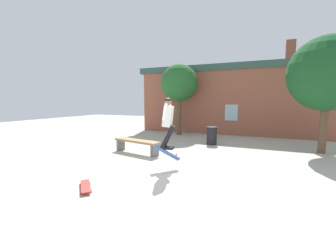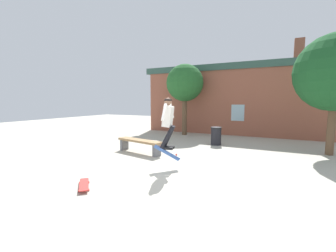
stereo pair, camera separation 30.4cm
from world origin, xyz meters
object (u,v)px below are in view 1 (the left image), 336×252
Objects in this scene: tree_left at (179,84)px; skateboard_resting at (86,186)px; trash_bin at (212,135)px; skateboard_flipping at (167,153)px; park_bench at (137,143)px; tree_right at (327,74)px; skater at (168,119)px.

skateboard_resting is at bearing -82.88° from tree_left.
skateboard_resting is at bearing -102.36° from trash_bin.
trash_bin is 4.16m from skateboard_flipping.
trash_bin is at bearing 64.42° from park_bench.
tree_left is at bearing 162.29° from tree_right.
trash_bin reaches higher than skateboard_flipping.
skater is (2.13, -6.29, -1.47)m from tree_left.
skateboard_resting is at bearing -144.52° from skateboard_flipping.
tree_left is 5.58m from park_bench.
park_bench is 2.53× the size of trash_bin.
trash_bin is (2.17, 2.82, 0.05)m from park_bench.
park_bench is 2.82× the size of skateboard_resting.
skateboard_flipping is at bearing -94.49° from trash_bin.
park_bench is 3.56m from trash_bin.
tree_right is 5.78× the size of skateboard_flipping.
tree_right is at bearing -17.71° from tree_left.
tree_right is at bearing 0.43° from trash_bin.
skateboard_resting is at bearing -128.33° from skater.
trash_bin is at bearing -179.57° from tree_right.
skater reaches higher than park_bench.
trash_bin is 0.55× the size of skater.
trash_bin is 1.11× the size of skateboard_resting.
tree_left reaches higher than trash_bin.
skateboard_flipping is (-0.04, 0.01, -0.98)m from skater.
trash_bin is at bearing -58.67° from skateboard_resting.
tree_right is 4.86m from trash_bin.
tree_left is at bearing -39.19° from skateboard_resting.
skateboard_resting is at bearing -64.74° from park_bench.
trash_bin is at bearing 57.42° from skateboard_flipping.
skateboard_resting is (0.80, -3.42, -0.30)m from park_bench.
tree_right reaches higher than tree_left.
tree_left is 6.80m from skater.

